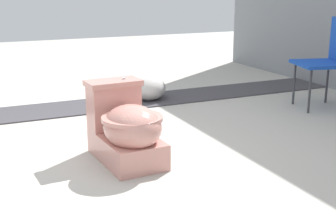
% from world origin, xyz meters
% --- Properties ---
extents(ground_plane, '(14.00, 14.00, 0.00)m').
position_xyz_m(ground_plane, '(0.00, 0.00, 0.00)').
color(ground_plane, '#B7B2A8').
extents(gravel_strip, '(0.56, 8.00, 0.01)m').
position_xyz_m(gravel_strip, '(-1.28, 0.50, 0.01)').
color(gravel_strip, '#423F44').
rests_on(gravel_strip, ground).
extents(toilet, '(0.65, 0.41, 0.52)m').
position_xyz_m(toilet, '(0.21, 0.25, 0.22)').
color(toilet, tan).
rests_on(toilet, ground).
extents(folding_chair_left, '(0.54, 0.54, 0.83)m').
position_xyz_m(folding_chair_left, '(-0.32, 2.45, 0.51)').
color(folding_chair_left, '#1947B2').
rests_on(folding_chair_left, ground).
extents(boulder_near, '(0.51, 0.50, 0.24)m').
position_xyz_m(boulder_near, '(-1.29, 1.02, 0.12)').
color(boulder_near, '#B7B2AD').
rests_on(boulder_near, ground).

